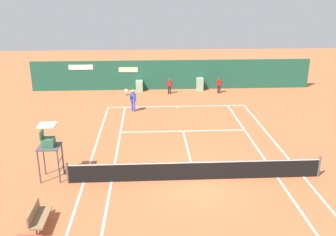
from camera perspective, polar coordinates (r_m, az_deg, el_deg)
The scene contains 10 objects.
ground_plane at distance 18.47m, azimuth 4.02°, elevation -8.60°, with size 80.00×80.00×0.01m.
tennis_net at distance 17.73m, azimuth 4.28°, elevation -8.02°, with size 12.10×0.10×1.07m.
sponsor_back_wall at distance 33.47m, azimuth 0.64°, elevation 6.62°, with size 25.00×1.02×2.64m.
umpire_chair at distance 18.14m, azimuth -17.93°, elevation -3.85°, with size 1.00×1.00×2.76m.
player_bench at distance 15.29m, azimuth -19.41°, elevation -14.05°, with size 0.54×1.49×0.88m.
player_on_baseline at distance 27.36m, azimuth -5.47°, elevation 2.99°, with size 0.84×0.64×1.86m.
ball_kid_left_post at distance 32.03m, azimuth 0.22°, elevation 5.06°, with size 0.44×0.18×1.30m.
ball_kid_right_post at distance 32.56m, azimuth 7.90°, elevation 5.16°, with size 0.45×0.19×1.35m.
tennis_ball_by_sideline at distance 27.69m, azimuth -8.22°, elevation 1.01°, with size 0.07×0.07×0.07m, color #CCE033.
tennis_ball_near_service_line at distance 24.74m, azimuth -5.78°, elevation -1.14°, with size 0.07×0.07×0.07m, color #CCE033.
Camera 1 is at (-2.16, -15.61, 8.64)m, focal length 39.50 mm.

